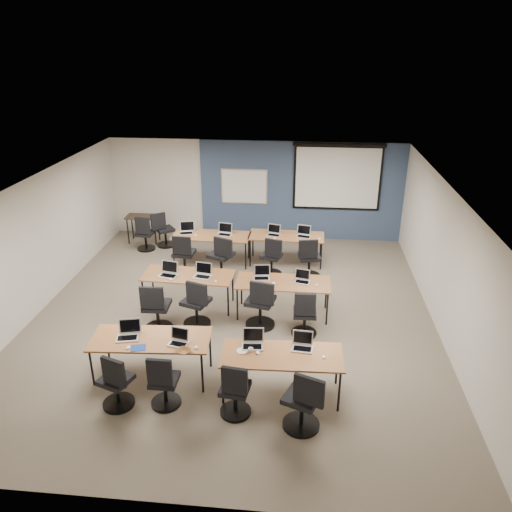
# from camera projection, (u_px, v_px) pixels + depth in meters

# --- Properties ---
(floor) EXTENTS (8.00, 9.00, 0.02)m
(floor) POSITION_uv_depth(u_px,v_px,m) (233.00, 316.00, 10.14)
(floor) COLOR #6B6354
(floor) RESTS_ON ground
(ceiling) EXTENTS (8.00, 9.00, 0.02)m
(ceiling) POSITION_uv_depth(u_px,v_px,m) (231.00, 187.00, 9.06)
(ceiling) COLOR white
(ceiling) RESTS_ON ground
(wall_back) EXTENTS (8.00, 0.04, 2.70)m
(wall_back) POSITION_uv_depth(u_px,v_px,m) (255.00, 190.00, 13.70)
(wall_back) COLOR beige
(wall_back) RESTS_ON ground
(wall_front) EXTENTS (8.00, 0.04, 2.70)m
(wall_front) POSITION_uv_depth(u_px,v_px,m) (174.00, 417.00, 5.50)
(wall_front) COLOR beige
(wall_front) RESTS_ON ground
(wall_left) EXTENTS (0.04, 9.00, 2.70)m
(wall_left) POSITION_uv_depth(u_px,v_px,m) (34.00, 247.00, 9.96)
(wall_left) COLOR beige
(wall_left) RESTS_ON ground
(wall_right) EXTENTS (0.04, 9.00, 2.70)m
(wall_right) POSITION_uv_depth(u_px,v_px,m) (446.00, 263.00, 9.24)
(wall_right) COLOR beige
(wall_right) RESTS_ON ground
(blue_accent_panel) EXTENTS (5.50, 0.04, 2.70)m
(blue_accent_panel) POSITION_uv_depth(u_px,v_px,m) (301.00, 191.00, 13.56)
(blue_accent_panel) COLOR #3D5977
(blue_accent_panel) RESTS_ON wall_back
(whiteboard) EXTENTS (1.28, 0.03, 0.98)m
(whiteboard) POSITION_uv_depth(u_px,v_px,m) (244.00, 187.00, 13.62)
(whiteboard) COLOR silver
(whiteboard) RESTS_ON wall_back
(projector_screen) EXTENTS (2.40, 0.10, 1.82)m
(projector_screen) POSITION_uv_depth(u_px,v_px,m) (338.00, 173.00, 13.20)
(projector_screen) COLOR black
(projector_screen) RESTS_ON wall_back
(training_table_front_left) EXTENTS (1.92, 0.80, 0.73)m
(training_table_front_left) POSITION_uv_depth(u_px,v_px,m) (151.00, 340.00, 8.08)
(training_table_front_left) COLOR #A7673C
(training_table_front_left) RESTS_ON floor
(training_table_front_right) EXTENTS (1.88, 0.78, 0.73)m
(training_table_front_right) POSITION_uv_depth(u_px,v_px,m) (282.00, 357.00, 7.66)
(training_table_front_right) COLOR olive
(training_table_front_right) RESTS_ON floor
(training_table_mid_left) EXTENTS (1.86, 0.78, 0.73)m
(training_table_mid_left) POSITION_uv_depth(u_px,v_px,m) (188.00, 277.00, 10.24)
(training_table_mid_left) COLOR olive
(training_table_mid_left) RESTS_ON floor
(training_table_mid_right) EXTENTS (1.88, 0.78, 0.73)m
(training_table_mid_right) POSITION_uv_depth(u_px,v_px,m) (283.00, 284.00, 9.94)
(training_table_mid_right) COLOR #9E713D
(training_table_mid_right) RESTS_ON floor
(training_table_back_left) EXTENTS (1.90, 0.79, 0.73)m
(training_table_back_left) POSITION_uv_depth(u_px,v_px,m) (211.00, 237.00, 12.28)
(training_table_back_left) COLOR olive
(training_table_back_left) RESTS_ON floor
(training_table_back_right) EXTENTS (1.84, 0.77, 0.73)m
(training_table_back_right) POSITION_uv_depth(u_px,v_px,m) (286.00, 237.00, 12.26)
(training_table_back_right) COLOR brown
(training_table_back_right) RESTS_ON floor
(laptop_0) EXTENTS (0.36, 0.30, 0.27)m
(laptop_0) POSITION_uv_depth(u_px,v_px,m) (129.00, 333.00, 8.08)
(laptop_0) COLOR #ACACB5
(laptop_0) RESTS_ON training_table_front_left
(mouse_0) EXTENTS (0.08, 0.11, 0.04)m
(mouse_0) POSITION_uv_depth(u_px,v_px,m) (128.00, 348.00, 7.80)
(mouse_0) COLOR white
(mouse_0) RESTS_ON training_table_front_left
(task_chair_0) EXTENTS (0.51, 0.49, 0.97)m
(task_chair_0) POSITION_uv_depth(u_px,v_px,m) (116.00, 386.00, 7.48)
(task_chair_0) COLOR black
(task_chair_0) RESTS_ON floor
(laptop_1) EXTENTS (0.30, 0.25, 0.23)m
(laptop_1) POSITION_uv_depth(u_px,v_px,m) (179.00, 340.00, 7.92)
(laptop_1) COLOR #AAAAAE
(laptop_1) RESTS_ON training_table_front_left
(mouse_1) EXTENTS (0.06, 0.09, 0.03)m
(mouse_1) POSITION_uv_depth(u_px,v_px,m) (196.00, 347.00, 7.81)
(mouse_1) COLOR white
(mouse_1) RESTS_ON training_table_front_left
(task_chair_1) EXTENTS (0.46, 0.46, 0.95)m
(task_chair_1) POSITION_uv_depth(u_px,v_px,m) (164.00, 385.00, 7.50)
(task_chair_1) COLOR black
(task_chair_1) RESTS_ON floor
(laptop_2) EXTENTS (0.34, 0.29, 0.26)m
(laptop_2) POSITION_uv_depth(u_px,v_px,m) (253.00, 342.00, 7.85)
(laptop_2) COLOR silver
(laptop_2) RESTS_ON training_table_front_right
(mouse_2) EXTENTS (0.07, 0.10, 0.03)m
(mouse_2) POSITION_uv_depth(u_px,v_px,m) (258.00, 353.00, 7.67)
(mouse_2) COLOR white
(mouse_2) RESTS_ON training_table_front_right
(task_chair_2) EXTENTS (0.47, 0.47, 0.96)m
(task_chair_2) POSITION_uv_depth(u_px,v_px,m) (235.00, 394.00, 7.32)
(task_chair_2) COLOR black
(task_chair_2) RESTS_ON floor
(laptop_3) EXTENTS (0.32, 0.27, 0.25)m
(laptop_3) POSITION_uv_depth(u_px,v_px,m) (303.00, 344.00, 7.80)
(laptop_3) COLOR #B3B2BE
(laptop_3) RESTS_ON training_table_front_right
(mouse_3) EXTENTS (0.06, 0.09, 0.03)m
(mouse_3) POSITION_uv_depth(u_px,v_px,m) (324.00, 357.00, 7.57)
(mouse_3) COLOR white
(mouse_3) RESTS_ON training_table_front_right
(task_chair_3) EXTENTS (0.57, 0.54, 1.02)m
(task_chair_3) POSITION_uv_depth(u_px,v_px,m) (303.00, 405.00, 7.05)
(task_chair_3) COLOR black
(task_chair_3) RESTS_ON floor
(laptop_4) EXTENTS (0.36, 0.31, 0.27)m
(laptop_4) POSITION_uv_depth(u_px,v_px,m) (169.00, 272.00, 10.18)
(laptop_4) COLOR #B3B3BB
(laptop_4) RESTS_ON training_table_mid_left
(mouse_4) EXTENTS (0.09, 0.11, 0.04)m
(mouse_4) POSITION_uv_depth(u_px,v_px,m) (171.00, 279.00, 10.00)
(mouse_4) COLOR white
(mouse_4) RESTS_ON training_table_mid_left
(task_chair_4) EXTENTS (0.55, 0.55, 1.03)m
(task_chair_4) POSITION_uv_depth(u_px,v_px,m) (156.00, 311.00, 9.46)
(task_chair_4) COLOR black
(task_chair_4) RESTS_ON floor
(laptop_5) EXTENTS (0.35, 0.29, 0.26)m
(laptop_5) POSITION_uv_depth(u_px,v_px,m) (203.00, 273.00, 10.14)
(laptop_5) COLOR silver
(laptop_5) RESTS_ON training_table_mid_left
(mouse_5) EXTENTS (0.07, 0.10, 0.03)m
(mouse_5) POSITION_uv_depth(u_px,v_px,m) (216.00, 281.00, 9.92)
(mouse_5) COLOR white
(mouse_5) RESTS_ON training_table_mid_left
(task_chair_5) EXTENTS (0.56, 0.54, 1.02)m
(task_chair_5) POSITION_uv_depth(u_px,v_px,m) (197.00, 307.00, 9.62)
(task_chair_5) COLOR black
(task_chair_5) RESTS_ON floor
(laptop_6) EXTENTS (0.33, 0.28, 0.25)m
(laptop_6) POSITION_uv_depth(u_px,v_px,m) (262.00, 275.00, 10.06)
(laptop_6) COLOR silver
(laptop_6) RESTS_ON training_table_mid_right
(mouse_6) EXTENTS (0.10, 0.12, 0.04)m
(mouse_6) POSITION_uv_depth(u_px,v_px,m) (274.00, 283.00, 9.84)
(mouse_6) COLOR white
(mouse_6) RESTS_ON training_table_mid_right
(task_chair_6) EXTENTS (0.58, 0.58, 1.05)m
(task_chair_6) POSITION_uv_depth(u_px,v_px,m) (261.00, 307.00, 9.58)
(task_chair_6) COLOR black
(task_chair_6) RESTS_ON floor
(laptop_7) EXTENTS (0.30, 0.26, 0.23)m
(laptop_7) POSITION_uv_depth(u_px,v_px,m) (302.00, 279.00, 9.92)
(laptop_7) COLOR #AFAFAF
(laptop_7) RESTS_ON training_table_mid_right
(mouse_7) EXTENTS (0.06, 0.09, 0.03)m
(mouse_7) POSITION_uv_depth(u_px,v_px,m) (317.00, 285.00, 9.77)
(mouse_7) COLOR white
(mouse_7) RESTS_ON training_table_mid_right
(task_chair_7) EXTENTS (0.48, 0.48, 0.97)m
(task_chair_7) POSITION_uv_depth(u_px,v_px,m) (305.00, 317.00, 9.31)
(task_chair_7) COLOR black
(task_chair_7) RESTS_ON floor
(laptop_8) EXTENTS (0.36, 0.31, 0.27)m
(laptop_8) POSITION_uv_depth(u_px,v_px,m) (187.00, 230.00, 12.38)
(laptop_8) COLOR #AAAAB3
(laptop_8) RESTS_ON training_table_back_left
(mouse_8) EXTENTS (0.06, 0.10, 0.04)m
(mouse_8) POSITION_uv_depth(u_px,v_px,m) (196.00, 235.00, 12.23)
(mouse_8) COLOR white
(mouse_8) RESTS_ON training_table_back_left
(task_chair_8) EXTENTS (0.54, 0.54, 1.02)m
(task_chair_8) POSITION_uv_depth(u_px,v_px,m) (184.00, 258.00, 11.77)
(task_chair_8) COLOR black
(task_chair_8) RESTS_ON floor
(laptop_9) EXTENTS (0.35, 0.30, 0.27)m
(laptop_9) POSITION_uv_depth(u_px,v_px,m) (225.00, 232.00, 12.29)
(laptop_9) COLOR #A8A8AC
(laptop_9) RESTS_ON training_table_back_left
(mouse_9) EXTENTS (0.08, 0.10, 0.03)m
(mouse_9) POSITION_uv_depth(u_px,v_px,m) (231.00, 235.00, 12.21)
(mouse_9) COLOR white
(mouse_9) RESTS_ON training_table_back_left
(task_chair_9) EXTENTS (0.62, 0.58, 1.05)m
(task_chair_9) POSITION_uv_depth(u_px,v_px,m) (222.00, 260.00, 11.60)
(task_chair_9) COLOR black
(task_chair_9) RESTS_ON floor
(laptop_10) EXTENTS (0.33, 0.28, 0.25)m
(laptop_10) POSITION_uv_depth(u_px,v_px,m) (274.00, 232.00, 12.26)
(laptop_10) COLOR #ACACB6
(laptop_10) RESTS_ON training_table_back_right
(mouse_10) EXTENTS (0.07, 0.11, 0.04)m
(mouse_10) POSITION_uv_depth(u_px,v_px,m) (275.00, 239.00, 12.00)
(mouse_10) COLOR white
(mouse_10) RESTS_ON training_table_back_right
(task_chair_10) EXTENTS (0.51, 0.50, 0.98)m
(task_chair_10) POSITION_uv_depth(u_px,v_px,m) (272.00, 260.00, 11.69)
(task_chair_10) COLOR black
(task_chair_10) RESTS_ON floor
(laptop_11) EXTENTS (0.34, 0.29, 0.26)m
(laptop_11) POSITION_uv_depth(u_px,v_px,m) (304.00, 234.00, 12.17)
(laptop_11) COLOR silver
(laptop_11) RESTS_ON training_table_back_right
(mouse_11) EXTENTS (0.06, 0.10, 0.03)m
(mouse_11) POSITION_uv_depth(u_px,v_px,m) (320.00, 239.00, 12.02)
(mouse_11) COLOR white
(mouse_11) RESTS_ON training_table_back_right
(task_chair_11) EXTENTS (0.54, 0.54, 1.02)m
(task_chair_11) POSITION_uv_depth(u_px,v_px,m) (309.00, 261.00, 11.58)
(task_chair_11) COLOR black
(task_chair_11) RESTS_ON floor
(blue_mousepad) EXTENTS (0.27, 0.24, 0.01)m
(blue_mousepad) POSITION_uv_depth(u_px,v_px,m) (138.00, 348.00, 7.81)
(blue_mousepad) COLOR navy
(blue_mousepad) RESTS_ON training_table_front_left
(snack_bowl) EXTENTS (0.27, 0.27, 0.05)m
(snack_bowl) POSITION_uv_depth(u_px,v_px,m) (184.00, 351.00, 7.68)
(snack_bowl) COLOR brown
(snack_bowl) RESTS_ON training_table_front_left
(snack_plate) EXTENTS (0.21, 0.21, 0.01)m
(snack_plate) POSITION_uv_depth(u_px,v_px,m) (242.00, 351.00, 7.73)
(snack_plate) COLOR white
(snack_plate) RESTS_ON training_table_front_right
(coffee_cup) EXTENTS (0.08, 0.08, 0.06)m
(coffee_cup) POSITION_uv_depth(u_px,v_px,m) (251.00, 351.00, 7.68)
(coffee_cup) COLOR white
(coffee_cup) RESTS_ON snack_plate
(utility_table) EXTENTS (0.88, 0.49, 0.75)m
(utility_table) POSITION_uv_depth(u_px,v_px,m) (143.00, 220.00, 13.55)
(utility_table) COLOR black
(utility_table) RESTS_ON floor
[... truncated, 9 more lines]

